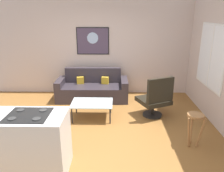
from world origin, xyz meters
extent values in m
cube|color=brown|center=(0.00, 0.00, -0.02)|extent=(6.40, 6.40, 0.04)
cube|color=beige|center=(0.00, 2.42, 1.40)|extent=(6.40, 0.05, 2.80)
cube|color=#312A32|center=(-0.20, 1.81, 0.21)|extent=(1.62, 0.83, 0.42)
cube|color=#312A32|center=(-0.20, 2.13, 0.63)|extent=(1.61, 0.18, 0.43)
cube|color=#312A32|center=(-1.09, 1.80, 0.30)|extent=(0.19, 0.81, 0.59)
cube|color=#312A32|center=(0.69, 1.82, 0.30)|extent=(0.19, 0.81, 0.59)
cube|color=gold|center=(-0.56, 1.95, 0.52)|extent=(0.22, 0.14, 0.20)
cube|color=gold|center=(0.15, 1.96, 0.52)|extent=(0.21, 0.13, 0.20)
cube|color=silver|center=(-0.09, 0.62, 0.38)|extent=(0.94, 0.64, 0.02)
cylinder|color=#232326|center=(-0.51, 0.36, 0.18)|extent=(0.03, 0.03, 0.37)
cylinder|color=#232326|center=(0.33, 0.36, 0.18)|extent=(0.03, 0.03, 0.37)
cylinder|color=#232326|center=(-0.51, 0.89, 0.18)|extent=(0.03, 0.03, 0.37)
cylinder|color=#232326|center=(0.33, 0.89, 0.18)|extent=(0.03, 0.03, 0.37)
cylinder|color=black|center=(1.34, 0.79, 0.02)|extent=(0.46, 0.46, 0.04)
cylinder|color=black|center=(1.34, 0.79, 0.22)|extent=(0.06, 0.06, 0.36)
cube|color=black|center=(1.34, 0.79, 0.39)|extent=(0.85, 0.84, 0.10)
cube|color=black|center=(1.44, 0.56, 0.72)|extent=(0.63, 0.34, 0.56)
cylinder|color=#9A693D|center=(1.87, -0.46, 0.62)|extent=(0.29, 0.29, 0.03)
cylinder|color=#9A693D|center=(1.87, -0.34, 0.30)|extent=(0.04, 0.12, 0.60)
cylinder|color=#9A693D|center=(1.77, -0.53, 0.30)|extent=(0.12, 0.09, 0.60)
cylinder|color=#9A693D|center=(1.98, -0.53, 0.30)|extent=(0.12, 0.09, 0.60)
cube|color=silver|center=(-1.09, -1.18, 0.47)|extent=(1.64, 0.65, 0.94)
cube|color=black|center=(-0.79, -1.18, 0.95)|extent=(0.60, 0.52, 0.01)
cylinder|color=#2D2D2D|center=(-0.96, -1.32, 0.96)|extent=(0.11, 0.11, 0.01)
cylinder|color=#2D2D2D|center=(-0.62, -1.32, 0.96)|extent=(0.11, 0.11, 0.01)
cylinder|color=#2D2D2D|center=(-0.96, -1.04, 0.96)|extent=(0.11, 0.11, 0.01)
cylinder|color=#2D2D2D|center=(-0.62, -1.04, 0.96)|extent=(0.11, 0.11, 0.01)
cube|color=black|center=(-0.21, 2.39, 1.57)|extent=(0.94, 0.01, 0.78)
cube|color=#4A3B51|center=(-0.21, 2.38, 1.57)|extent=(0.89, 0.02, 0.73)
cylinder|color=#A1B9DA|center=(-0.21, 2.37, 1.66)|extent=(0.32, 0.01, 0.32)
cube|color=silver|center=(2.59, 0.90, 1.41)|extent=(0.02, 1.38, 1.43)
cube|color=white|center=(2.58, 0.90, 1.41)|extent=(0.01, 1.30, 1.35)
cube|color=silver|center=(2.58, 0.90, 1.41)|extent=(0.01, 0.04, 1.35)
camera|label=1|loc=(0.45, -3.99, 2.32)|focal=35.08mm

